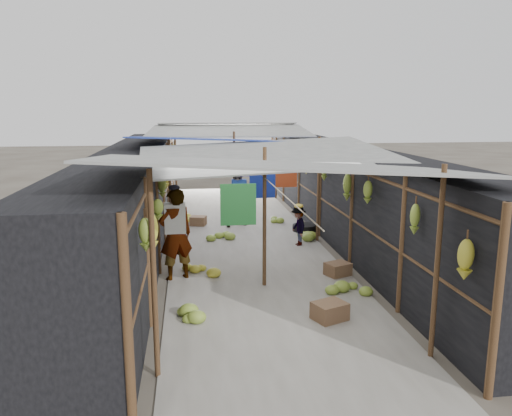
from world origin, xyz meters
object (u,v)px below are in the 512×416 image
shopper_blue (239,199)px  black_basin (304,228)px  vendor_elderly (176,235)px  crate_near (330,312)px  vendor_seated (298,226)px

shopper_blue → black_basin: bearing=-44.5°
vendor_elderly → shopper_blue: bearing=-132.7°
crate_near → vendor_elderly: 3.40m
black_basin → vendor_seated: 1.50m
shopper_blue → vendor_seated: (1.21, -2.18, -0.31)m
black_basin → shopper_blue: bearing=154.4°
crate_near → shopper_blue: shopper_blue is taller
shopper_blue → vendor_seated: shopper_blue is taller
crate_near → vendor_seated: vendor_seated is taller
vendor_elderly → shopper_blue: size_ratio=1.13×
crate_near → black_basin: crate_near is taller
black_basin → vendor_elderly: 4.84m
black_basin → vendor_elderly: (-3.33, -3.41, 0.81)m
crate_near → shopper_blue: 6.57m
vendor_elderly → black_basin: bearing=-155.6°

